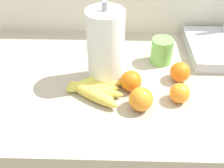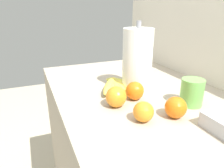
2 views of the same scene
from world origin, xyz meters
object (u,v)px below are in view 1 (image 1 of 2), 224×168
Objects in this scene: orange_far_right at (180,93)px; paper_towel_roll at (106,48)px; orange_back_left at (141,99)px; mug at (162,51)px; orange_center at (131,81)px; banana_bunch at (94,88)px; orange_right at (180,72)px.

orange_far_right is 0.23× the size of paper_towel_roll.
orange_far_right is 0.14m from orange_back_left.
paper_towel_roll is 2.93× the size of mug.
orange_center is 0.94× the size of orange_back_left.
orange_far_right is at bearing -7.20° from banana_bunch.
banana_bunch is at bearing 154.53° from orange_back_left.
banana_bunch is at bearing -142.76° from mug.
paper_towel_roll is at bearing -151.28° from mug.
mug is (-0.04, 0.23, 0.02)m from orange_far_right.
banana_bunch is at bearing -117.71° from paper_towel_roll.
orange_right is at bearing 18.22° from orange_center.
paper_towel_roll reaches higher than banana_bunch.
banana_bunch is 0.33m from orange_right.
orange_far_right is 0.67× the size of mug.
orange_center is at bearing 107.32° from orange_back_left.
mug is at bearing 98.74° from orange_far_right.
orange_back_left reaches higher than orange_right.
orange_back_left is (0.03, -0.10, 0.00)m from orange_center.
orange_back_left is 0.26× the size of paper_towel_roll.
orange_right is at bearing 0.54° from paper_towel_roll.
orange_center reaches higher than banana_bunch.
orange_right is at bearing 80.27° from orange_far_right.
orange_back_left is (-0.15, -0.16, 0.00)m from orange_right.
paper_towel_roll is (-0.25, 0.11, 0.10)m from orange_far_right.
banana_bunch is at bearing -165.80° from orange_right.
banana_bunch is 2.99× the size of orange_right.
banana_bunch is 0.13m from orange_center.
orange_back_left is (0.16, -0.08, 0.02)m from banana_bunch.
orange_back_left is 0.29m from mug.
orange_far_right is (0.30, -0.04, 0.02)m from banana_bunch.
orange_center is 0.73× the size of mug.
banana_bunch is 0.30m from orange_far_right.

